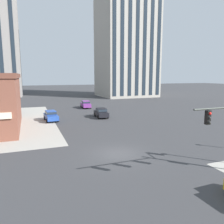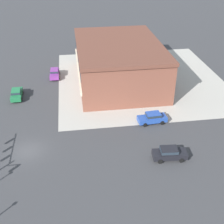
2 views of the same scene
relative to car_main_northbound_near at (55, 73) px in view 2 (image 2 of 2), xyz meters
name	(u,v)px [view 2 (image 2 of 2)]	position (x,y,z in m)	size (l,w,h in m)	color
ground_plane	(28,151)	(23.55, -3.21, -0.92)	(320.00, 320.00, 0.00)	#38383A
sidewalk_far_corner	(140,79)	(3.55, 16.79, -0.92)	(32.00, 32.00, 0.02)	#A8A399
car_main_northbound_near	(55,73)	(0.00, 0.00, 0.00)	(4.44, 1.96, 1.68)	#7A3389
car_main_northbound_far	(152,118)	(19.15, 15.08, 0.00)	(2.13, 4.51, 1.68)	#23479E
car_cross_eastbound	(169,153)	(27.81, 15.04, 0.00)	(2.12, 4.51, 1.68)	black
car_main_mid	(17,93)	(8.02, -6.43, 0.00)	(4.45, 2.00, 1.68)	#1E6B3D
storefront_block_near_corner	(119,63)	(3.57, 12.37, 2.91)	(22.40, 15.56, 7.63)	brown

